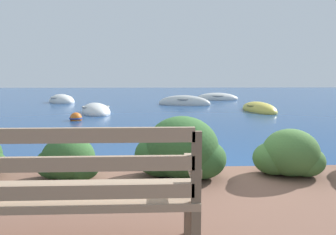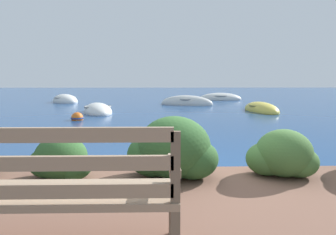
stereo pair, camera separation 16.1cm
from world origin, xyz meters
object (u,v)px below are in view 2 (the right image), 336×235
(rowboat_far, at_px, (187,104))
(mooring_buoy, at_px, (77,118))
(rowboat_mid, at_px, (261,110))
(rowboat_distant, at_px, (220,99))
(rowboat_outer, at_px, (65,101))
(rowboat_nearest, at_px, (98,111))
(park_bench, at_px, (55,189))

(rowboat_far, distance_m, mooring_buoy, 7.05)
(mooring_buoy, bearing_deg, rowboat_mid, 19.17)
(rowboat_far, bearing_deg, rowboat_mid, -28.62)
(rowboat_distant, height_order, mooring_buoy, rowboat_distant)
(rowboat_outer, relative_size, rowboat_distant, 0.87)
(rowboat_mid, relative_size, rowboat_far, 0.91)
(rowboat_nearest, bearing_deg, park_bench, 169.75)
(rowboat_outer, xyz_separation_m, rowboat_distant, (9.49, 1.74, -0.01))
(rowboat_far, bearing_deg, mooring_buoy, -108.83)
(rowboat_outer, relative_size, mooring_buoy, 5.59)
(rowboat_mid, relative_size, mooring_buoy, 6.10)
(rowboat_nearest, height_order, rowboat_outer, rowboat_outer)
(rowboat_mid, bearing_deg, rowboat_nearest, 86.89)
(rowboat_outer, bearing_deg, rowboat_far, -144.41)
(rowboat_far, height_order, rowboat_outer, rowboat_far)
(rowboat_mid, height_order, mooring_buoy, rowboat_mid)
(rowboat_mid, bearing_deg, rowboat_distant, -2.61)
(rowboat_outer, distance_m, rowboat_distant, 9.64)
(park_bench, xyz_separation_m, mooring_buoy, (-2.17, 8.29, -0.64))
(rowboat_nearest, relative_size, rowboat_outer, 1.05)
(rowboat_nearest, xyz_separation_m, rowboat_distant, (6.46, 7.10, 0.01))
(park_bench, distance_m, rowboat_distant, 18.06)
(park_bench, bearing_deg, rowboat_mid, 62.35)
(rowboat_nearest, bearing_deg, rowboat_outer, 8.84)
(rowboat_mid, xyz_separation_m, rowboat_far, (-2.95, 3.14, 0.01))
(rowboat_nearest, xyz_separation_m, rowboat_mid, (6.92, 0.42, -0.00))
(park_bench, distance_m, rowboat_outer, 16.49)
(park_bench, relative_size, rowboat_far, 0.56)
(park_bench, height_order, rowboat_far, park_bench)
(rowboat_mid, distance_m, rowboat_distant, 6.69)
(rowboat_nearest, distance_m, rowboat_mid, 6.94)
(rowboat_nearest, relative_size, mooring_buoy, 5.87)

